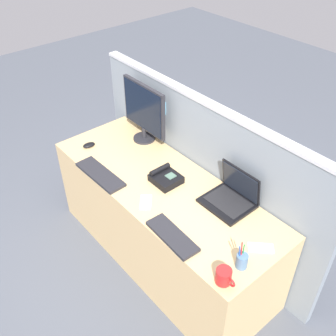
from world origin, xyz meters
name	(u,v)px	position (x,y,z in m)	size (l,w,h in m)	color
ground_plane	(163,254)	(0.00, 0.00, 0.00)	(10.00, 10.00, 0.00)	#4C515B
desk	(163,222)	(0.00, 0.00, 0.37)	(1.89, 0.69, 0.75)	tan
cubicle_divider	(201,174)	(0.00, 0.38, 0.64)	(2.24, 0.08, 1.28)	gray
desktop_monitor	(144,110)	(-0.54, 0.26, 1.01)	(0.48, 0.18, 0.48)	#232328
laptop	(232,195)	(0.44, 0.24, 0.81)	(0.31, 0.28, 0.24)	black
desk_phone	(165,178)	(-0.01, 0.04, 0.78)	(0.19, 0.18, 0.09)	black
keyboard_main	(100,174)	(-0.37, -0.28, 0.76)	(0.45, 0.14, 0.02)	#232328
keyboard_spare	(172,236)	(0.42, -0.27, 0.76)	(0.37, 0.13, 0.02)	#232328
computer_mouse_right_hand	(89,145)	(-0.74, -0.15, 0.77)	(0.06, 0.10, 0.03)	black
pen_cup	(242,261)	(0.83, -0.12, 0.80)	(0.07, 0.07, 0.18)	#4C7093
cell_phone_white_slab	(261,248)	(0.82, 0.07, 0.75)	(0.07, 0.15, 0.01)	silver
cell_phone_silver_slab	(146,202)	(0.07, -0.21, 0.75)	(0.08, 0.14, 0.01)	#B7BAC1
coffee_mug	(224,276)	(0.84, -0.27, 0.80)	(0.13, 0.09, 0.09)	red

